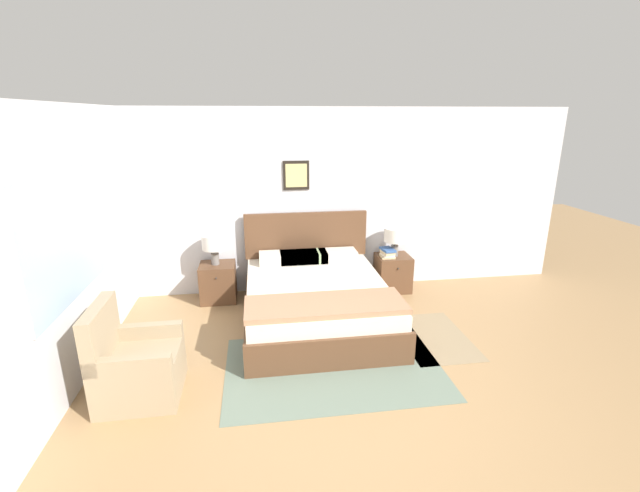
{
  "coord_description": "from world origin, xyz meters",
  "views": [
    {
      "loc": [
        -0.81,
        -3.09,
        2.49
      ],
      "look_at": [
        -0.11,
        1.57,
        1.04
      ],
      "focal_mm": 24.0,
      "sensor_mm": 36.0,
      "label": 1
    }
  ],
  "objects_px": {
    "table_lamp_by_door": "(395,236)",
    "armchair": "(135,366)",
    "bed": "(316,299)",
    "nightstand_by_door": "(393,273)",
    "nightstand_near_window": "(218,282)",
    "table_lamp_near_window": "(214,243)"
  },
  "relations": [
    {
      "from": "nightstand_near_window",
      "to": "nightstand_by_door",
      "type": "relative_size",
      "value": 1.0
    },
    {
      "from": "armchair",
      "to": "table_lamp_near_window",
      "type": "xyz_separation_m",
      "value": [
        0.56,
        2.07,
        0.52
      ]
    },
    {
      "from": "bed",
      "to": "armchair",
      "type": "bearing_deg",
      "value": -146.26
    },
    {
      "from": "armchair",
      "to": "nightstand_near_window",
      "type": "distance_m",
      "value": 2.15
    },
    {
      "from": "nightstand_by_door",
      "to": "bed",
      "type": "bearing_deg",
      "value": -146.31
    },
    {
      "from": "armchair",
      "to": "nightstand_by_door",
      "type": "relative_size",
      "value": 1.73
    },
    {
      "from": "nightstand_near_window",
      "to": "bed",
      "type": "bearing_deg",
      "value": -33.75
    },
    {
      "from": "armchair",
      "to": "nightstand_by_door",
      "type": "xyz_separation_m",
      "value": [
        3.1,
        2.07,
        -0.04
      ]
    },
    {
      "from": "nightstand_near_window",
      "to": "table_lamp_by_door",
      "type": "bearing_deg",
      "value": 0.09
    },
    {
      "from": "table_lamp_by_door",
      "to": "armchair",
      "type": "bearing_deg",
      "value": -146.3
    },
    {
      "from": "bed",
      "to": "table_lamp_near_window",
      "type": "distance_m",
      "value": 1.61
    },
    {
      "from": "bed",
      "to": "table_lamp_by_door",
      "type": "xyz_separation_m",
      "value": [
        1.27,
        0.84,
        0.53
      ]
    },
    {
      "from": "bed",
      "to": "nightstand_near_window",
      "type": "distance_m",
      "value": 1.51
    },
    {
      "from": "bed",
      "to": "nightstand_by_door",
      "type": "relative_size",
      "value": 4.14
    },
    {
      "from": "table_lamp_near_window",
      "to": "nightstand_by_door",
      "type": "bearing_deg",
      "value": -0.09
    },
    {
      "from": "table_lamp_by_door",
      "to": "bed",
      "type": "bearing_deg",
      "value": -146.37
    },
    {
      "from": "bed",
      "to": "nightstand_by_door",
      "type": "xyz_separation_m",
      "value": [
        1.26,
        0.84,
        -0.04
      ]
    },
    {
      "from": "nightstand_near_window",
      "to": "table_lamp_near_window",
      "type": "xyz_separation_m",
      "value": [
        -0.02,
        0.0,
        0.56
      ]
    },
    {
      "from": "bed",
      "to": "armchair",
      "type": "relative_size",
      "value": 2.4
    },
    {
      "from": "bed",
      "to": "nightstand_by_door",
      "type": "distance_m",
      "value": 1.51
    },
    {
      "from": "nightstand_near_window",
      "to": "table_lamp_by_door",
      "type": "xyz_separation_m",
      "value": [
        2.52,
        0.0,
        0.56
      ]
    },
    {
      "from": "nightstand_by_door",
      "to": "table_lamp_by_door",
      "type": "height_order",
      "value": "table_lamp_by_door"
    }
  ]
}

